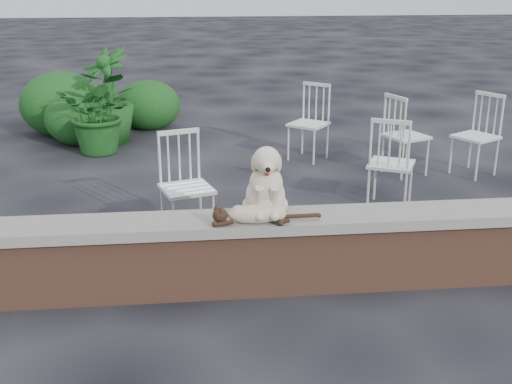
{
  "coord_description": "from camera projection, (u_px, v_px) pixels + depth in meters",
  "views": [
    {
      "loc": [
        -1.52,
        -4.29,
        2.26
      ],
      "look_at": [
        -1.04,
        0.2,
        0.7
      ],
      "focal_mm": 45.04,
      "sensor_mm": 36.0,
      "label": 1
    }
  ],
  "objects": [
    {
      "name": "shrubbery",
      "position": [
        89.0,
        108.0,
        9.25
      ],
      "size": [
        2.3,
        1.69,
        0.95
      ],
      "color": "#144313",
      "rests_on": "ground"
    },
    {
      "name": "chair_d",
      "position": [
        476.0,
        135.0,
        7.36
      ],
      "size": [
        0.77,
        0.77,
        0.94
      ],
      "primitive_type": null,
      "rotation": [
        0.0,
        0.0,
        -1.04
      ],
      "color": "white",
      "rests_on": "ground"
    },
    {
      "name": "cat",
      "position": [
        257.0,
        213.0,
        4.49
      ],
      "size": [
        0.92,
        0.27,
        0.16
      ],
      "primitive_type": null,
      "rotation": [
        0.0,
        0.0,
        -0.06
      ],
      "color": "tan",
      "rests_on": "capstone"
    },
    {
      "name": "chair_b",
      "position": [
        309.0,
        123.0,
        7.97
      ],
      "size": [
        0.79,
        0.79,
        0.94
      ],
      "primitive_type": null,
      "rotation": [
        0.0,
        0.0,
        -0.68
      ],
      "color": "white",
      "rests_on": "ground"
    },
    {
      "name": "chair_a",
      "position": [
        187.0,
        187.0,
        5.61
      ],
      "size": [
        0.7,
        0.7,
        0.94
      ],
      "primitive_type": null,
      "rotation": [
        0.0,
        0.0,
        0.3
      ],
      "color": "white",
      "rests_on": "ground"
    },
    {
      "name": "chair_e",
      "position": [
        406.0,
        135.0,
        7.39
      ],
      "size": [
        0.72,
        0.72,
        0.94
      ],
      "primitive_type": null,
      "rotation": [
        0.0,
        0.0,
        1.94
      ],
      "color": "white",
      "rests_on": "ground"
    },
    {
      "name": "capstone",
      "position": [
        398.0,
        216.0,
        4.75
      ],
      "size": [
        6.2,
        0.4,
        0.08
      ],
      "primitive_type": "cube",
      "color": "slate",
      "rests_on": "brick_wall"
    },
    {
      "name": "dog",
      "position": [
        265.0,
        179.0,
        4.57
      ],
      "size": [
        0.39,
        0.5,
        0.55
      ],
      "primitive_type": null,
      "rotation": [
        0.0,
        0.0,
        -0.06
      ],
      "color": "beige",
      "rests_on": "capstone"
    },
    {
      "name": "potted_plant_a",
      "position": [
        100.0,
        112.0,
        8.23
      ],
      "size": [
        1.09,
        0.98,
        1.09
      ],
      "primitive_type": "imported",
      "rotation": [
        0.0,
        0.0,
        -0.14
      ],
      "color": "#144313",
      "rests_on": "ground"
    },
    {
      "name": "brick_wall",
      "position": [
        396.0,
        252.0,
        4.84
      ],
      "size": [
        6.0,
        0.3,
        0.5
      ],
      "primitive_type": "cube",
      "color": "brown",
      "rests_on": "ground"
    },
    {
      "name": "potted_plant_b",
      "position": [
        107.0,
        96.0,
        8.72
      ],
      "size": [
        1.02,
        1.02,
        1.29
      ],
      "primitive_type": "imported",
      "rotation": [
        0.0,
        0.0,
        -0.85
      ],
      "color": "#144313",
      "rests_on": "ground"
    },
    {
      "name": "ground",
      "position": [
        393.0,
        282.0,
        4.92
      ],
      "size": [
        60.0,
        60.0,
        0.0
      ],
      "primitive_type": "plane",
      "color": "black",
      "rests_on": "ground"
    },
    {
      "name": "chair_c",
      "position": [
        391.0,
        162.0,
        6.32
      ],
      "size": [
        0.75,
        0.75,
        0.94
      ],
      "primitive_type": null,
      "rotation": [
        0.0,
        0.0,
        2.68
      ],
      "color": "white",
      "rests_on": "ground"
    }
  ]
}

